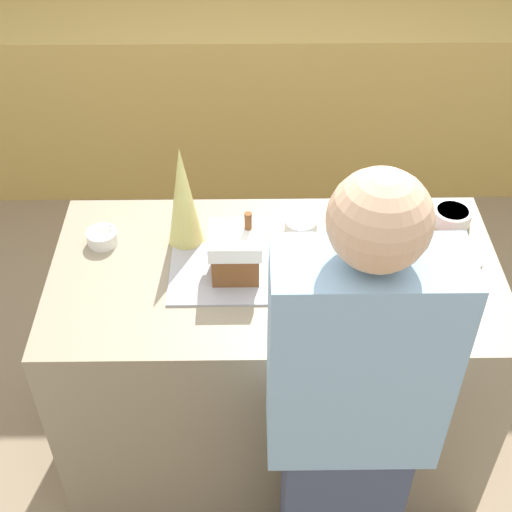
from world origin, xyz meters
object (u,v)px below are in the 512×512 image
Objects in this scene: candy_bowl_far_right at (301,225)px; cookbook at (431,252)px; candy_bowl_front_corner at (102,237)px; decorative_tree at (183,197)px; gingerbread_house at (236,252)px; baking_tray at (236,273)px; person at (349,425)px; candy_bowl_beside_tree at (452,216)px; mug at (467,271)px; candy_bowl_center_rear at (371,250)px; candy_bowl_far_left at (403,216)px.

cookbook is at bearing -16.56° from candy_bowl_far_right.
candy_bowl_front_corner reaches higher than cookbook.
gingerbread_house is at bearing -44.39° from decorative_tree.
baking_tray is 0.65m from person.
mug is (-0.02, -0.31, 0.02)m from candy_bowl_beside_tree.
person is at bearing -61.30° from gingerbread_house.
gingerbread_house is 0.13× the size of person.
mug is (0.08, -0.14, 0.04)m from cookbook.
candy_bowl_far_right is at bearing 163.44° from cookbook.
candy_bowl_far_right is 0.64× the size of cookbook.
candy_bowl_far_left reaches higher than candy_bowl_center_rear.
baking_tray is 4.34× the size of mug.
candy_bowl_center_rear is 0.36m from candy_bowl_beside_tree.
cookbook is (0.07, -0.17, -0.02)m from candy_bowl_far_left.
gingerbread_house reaches higher than candy_bowl_far_left.
mug reaches higher than candy_bowl_front_corner.
mug is 0.06× the size of person.
candy_bowl_front_corner is at bearing 160.53° from gingerbread_house.
candy_bowl_center_rear reaches higher than candy_bowl_front_corner.
baking_tray is 0.75m from mug.
person is at bearing -108.41° from candy_bowl_far_left.
mug is at bearing -13.51° from decorative_tree.
candy_bowl_front_corner is (-0.46, 0.16, 0.02)m from baking_tray.
candy_bowl_center_rear is 0.21m from cookbook.
decorative_tree reaches higher than cookbook.
candy_bowl_center_rear is at bearing 10.51° from gingerbread_house.
candy_bowl_center_rear is at bearing -150.19° from candy_bowl_beside_tree.
gingerbread_house reaches higher than mug.
gingerbread_house is at bearing -19.47° from candy_bowl_front_corner.
gingerbread_house is at bearing -169.49° from candy_bowl_center_rear.
candy_bowl_front_corner is at bearing -175.38° from candy_bowl_beside_tree.
candy_bowl_front_corner is at bearing 136.49° from person.
decorative_tree is at bearing -172.99° from candy_bowl_far_left.
candy_bowl_front_corner is 1.04× the size of mug.
candy_bowl_center_rear is (0.45, 0.08, 0.02)m from baking_tray.
cookbook is at bearing -121.13° from candy_bowl_beside_tree.
gingerbread_house is 0.32m from candy_bowl_far_right.
gingerbread_house is 0.81m from candy_bowl_beside_tree.
baking_tray is 0.49m from candy_bowl_front_corner.
baking_tray is 0.09m from gingerbread_house.
gingerbread_house reaches higher than candy_bowl_front_corner.
decorative_tree is 0.91m from person.
candy_bowl_center_rear is 0.75× the size of candy_bowl_far_left.
gingerbread_house reaches higher than baking_tray.
person reaches higher than decorative_tree.
decorative_tree reaches higher than candy_bowl_beside_tree.
candy_bowl_front_corner is (-0.46, 0.16, -0.07)m from gingerbread_house.
person is (0.77, -0.73, -0.06)m from candy_bowl_front_corner.
candy_bowl_far_right is (0.23, 0.22, 0.02)m from baking_tray.
candy_bowl_center_rear reaches higher than baking_tray.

